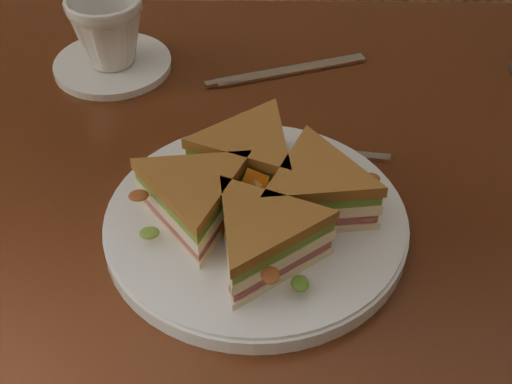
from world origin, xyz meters
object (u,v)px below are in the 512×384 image
table (257,242)px  knife (281,73)px  coffee_cup (107,30)px  plate (256,223)px  saucer (113,65)px  spoon (267,146)px  sandwich_wedges (256,196)px

table → knife: 0.23m
table → coffee_cup: bearing=131.6°
plate → saucer: (-0.19, 0.29, -0.00)m
table → saucer: saucer is taller
plate → knife: (0.03, 0.28, -0.01)m
spoon → saucer: bearing=148.2°
plate → spoon: size_ratio=1.62×
knife → table: bearing=-116.5°
spoon → coffee_cup: (-0.20, 0.16, 0.05)m
spoon → knife: bearing=91.1°
plate → coffee_cup: 0.35m
spoon → saucer: 0.26m
table → plate: (-0.00, -0.08, 0.11)m
plate → knife: plate is taller
plate → sandwich_wedges: size_ratio=1.13×
table → saucer: 0.30m
plate → spoon: bearing=85.2°
plate → coffee_cup: (-0.19, 0.29, 0.05)m
spoon → sandwich_wedges: bearing=-87.5°
coffee_cup → table: bearing=-43.3°
table → sandwich_wedges: 0.16m
saucer → plate: bearing=-56.8°
sandwich_wedges → plate: bearing=0.0°
table → knife: knife is taller
sandwich_wedges → spoon: 0.13m
table → coffee_cup: (-0.19, 0.21, 0.15)m
plate → coffee_cup: bearing=123.2°
plate → saucer: bearing=123.2°
knife → coffee_cup: bearing=158.4°
spoon → saucer: (-0.20, 0.16, 0.00)m
plate → spoon: plate is taller
knife → coffee_cup: coffee_cup is taller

